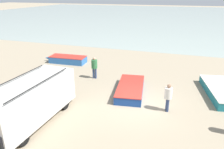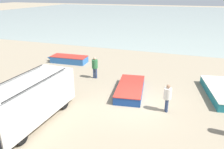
{
  "view_description": "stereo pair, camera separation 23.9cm",
  "coord_description": "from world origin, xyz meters",
  "px_view_note": "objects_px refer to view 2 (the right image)",
  "views": [
    {
      "loc": [
        2.21,
        -11.08,
        6.14
      ],
      "look_at": [
        -2.06,
        1.71,
        1.0
      ],
      "focal_mm": 35.0,
      "sensor_mm": 36.0,
      "label": 1
    },
    {
      "loc": [
        2.44,
        -11.0,
        6.14
      ],
      "look_at": [
        -2.06,
        1.71,
        1.0
      ],
      "focal_mm": 35.0,
      "sensor_mm": 36.0,
      "label": 2
    }
  ],
  "objects_px": {
    "parked_van": "(28,100)",
    "fisherman_0": "(95,66)",
    "fisherman_2": "(167,96)",
    "fishing_rowboat_1": "(68,59)",
    "fishing_rowboat_0": "(222,93)",
    "fishing_rowboat_2": "(130,88)"
  },
  "relations": [
    {
      "from": "fishing_rowboat_0",
      "to": "fishing_rowboat_2",
      "type": "bearing_deg",
      "value": -88.67
    },
    {
      "from": "fishing_rowboat_0",
      "to": "fisherman_2",
      "type": "xyz_separation_m",
      "value": [
        -3.07,
        -2.93,
        0.69
      ]
    },
    {
      "from": "fishing_rowboat_2",
      "to": "fisherman_2",
      "type": "bearing_deg",
      "value": -133.06
    },
    {
      "from": "fisherman_0",
      "to": "fisherman_2",
      "type": "bearing_deg",
      "value": -126.21
    },
    {
      "from": "fisherman_0",
      "to": "parked_van",
      "type": "bearing_deg",
      "value": 167.04
    },
    {
      "from": "fishing_rowboat_1",
      "to": "fisherman_2",
      "type": "distance_m",
      "value": 11.31
    },
    {
      "from": "parked_van",
      "to": "fisherman_0",
      "type": "relative_size",
      "value": 3.29
    },
    {
      "from": "fishing_rowboat_0",
      "to": "fishing_rowboat_1",
      "type": "bearing_deg",
      "value": -114.5
    },
    {
      "from": "parked_van",
      "to": "fisherman_2",
      "type": "distance_m",
      "value": 7.12
    },
    {
      "from": "fishing_rowboat_0",
      "to": "fisherman_0",
      "type": "bearing_deg",
      "value": -102.79
    },
    {
      "from": "fishing_rowboat_2",
      "to": "fisherman_0",
      "type": "xyz_separation_m",
      "value": [
        -3.15,
        1.49,
        0.72
      ]
    },
    {
      "from": "fisherman_0",
      "to": "fishing_rowboat_0",
      "type": "bearing_deg",
      "value": -98.38
    },
    {
      "from": "fishing_rowboat_0",
      "to": "fisherman_2",
      "type": "relative_size",
      "value": 3.38
    },
    {
      "from": "fisherman_2",
      "to": "fisherman_0",
      "type": "bearing_deg",
      "value": -47.64
    },
    {
      "from": "parked_van",
      "to": "fisherman_2",
      "type": "xyz_separation_m",
      "value": [
        6.35,
        3.22,
        -0.22
      ]
    },
    {
      "from": "fishing_rowboat_1",
      "to": "fisherman_0",
      "type": "height_order",
      "value": "fisherman_0"
    },
    {
      "from": "fishing_rowboat_0",
      "to": "fishing_rowboat_1",
      "type": "xyz_separation_m",
      "value": [
        -12.65,
        3.05,
        0.04
      ]
    },
    {
      "from": "fishing_rowboat_0",
      "to": "fisherman_0",
      "type": "distance_m",
      "value": 8.73
    },
    {
      "from": "parked_van",
      "to": "fishing_rowboat_0",
      "type": "xyz_separation_m",
      "value": [
        9.42,
        6.14,
        -0.9
      ]
    },
    {
      "from": "fishing_rowboat_0",
      "to": "fisherman_2",
      "type": "height_order",
      "value": "fisherman_2"
    },
    {
      "from": "parked_van",
      "to": "fishing_rowboat_0",
      "type": "distance_m",
      "value": 11.28
    },
    {
      "from": "fishing_rowboat_2",
      "to": "fisherman_2",
      "type": "relative_size",
      "value": 2.93
    }
  ]
}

